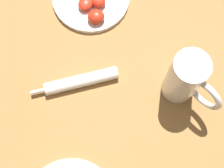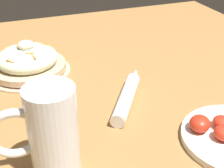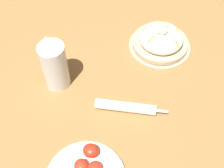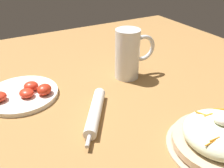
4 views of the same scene
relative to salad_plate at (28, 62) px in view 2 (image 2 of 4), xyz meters
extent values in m
plane|color=#9E703D|center=(0.10, -0.27, -0.03)|extent=(1.43, 1.43, 0.00)
cylinder|color=#D1B28E|center=(0.00, 0.00, -0.03)|extent=(0.22, 0.22, 0.01)
cylinder|color=#D1B28E|center=(0.00, 0.00, -0.01)|extent=(0.20, 0.20, 0.02)
ellipsoid|color=beige|center=(0.00, 0.00, 0.01)|extent=(0.16, 0.16, 0.06)
cylinder|color=orange|center=(0.06, 0.02, 0.03)|extent=(0.02, 0.01, 0.01)
cylinder|color=orange|center=(-0.01, 0.03, 0.04)|extent=(0.02, 0.01, 0.01)
cylinder|color=orange|center=(0.01, -0.04, 0.04)|extent=(0.02, 0.01, 0.00)
cylinder|color=orange|center=(0.01, -0.05, 0.04)|extent=(0.01, 0.03, 0.01)
cylinder|color=orange|center=(-0.04, -0.05, 0.03)|extent=(0.02, 0.02, 0.01)
cylinder|color=orange|center=(-0.01, 0.01, 0.04)|extent=(0.02, 0.00, 0.00)
cylinder|color=orange|center=(0.01, 0.06, 0.03)|extent=(0.03, 0.02, 0.01)
cylinder|color=orange|center=(0.05, 0.02, 0.04)|extent=(0.02, 0.01, 0.01)
cylinder|color=orange|center=(-0.05, 0.04, 0.03)|extent=(0.01, 0.02, 0.00)
ellipsoid|color=white|center=(0.00, 0.00, 0.05)|extent=(0.04, 0.04, 0.02)
cylinder|color=white|center=(0.00, -0.38, 0.05)|extent=(0.08, 0.08, 0.16)
cylinder|color=gold|center=(0.00, -0.38, 0.02)|extent=(0.07, 0.07, 0.10)
cylinder|color=white|center=(0.00, -0.38, 0.07)|extent=(0.07, 0.07, 0.01)
torus|color=white|center=(-0.06, -0.38, 0.06)|extent=(0.09, 0.02, 0.09)
cylinder|color=white|center=(0.19, -0.23, -0.01)|extent=(0.13, 0.17, 0.03)
cylinder|color=silver|center=(0.25, -0.14, -0.01)|extent=(0.03, 0.04, 0.01)
ellipsoid|color=red|center=(0.28, -0.39, 0.00)|extent=(0.06, 0.06, 0.03)
ellipsoid|color=red|center=(0.32, -0.40, -0.01)|extent=(0.05, 0.06, 0.02)
camera|label=1|loc=(-0.03, -0.10, 0.73)|focal=49.99mm
camera|label=2|loc=(-0.06, -0.79, 0.37)|focal=50.98mm
camera|label=3|loc=(0.60, -0.48, 0.74)|focal=47.02mm
camera|label=4|loc=(0.40, 0.24, 0.37)|focal=39.28mm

